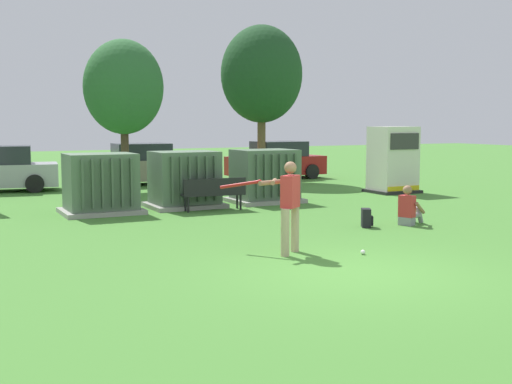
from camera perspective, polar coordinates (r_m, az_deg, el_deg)
The scene contains 14 objects.
ground_plane at distance 10.94m, azimuth 8.67°, elevation -6.97°, with size 96.00×96.00×0.00m, color #478433.
transformer_west at distance 18.08m, azimuth -13.42°, elevation 0.66°, with size 2.10×1.70×1.62m.
transformer_mid_west at distance 18.97m, azimuth -6.27°, elevation 1.04°, with size 2.10×1.70×1.62m.
transformer_mid_east at distance 20.04m, azimuth 0.77°, elevation 1.35°, with size 2.10×1.70×1.62m.
generator_enclosure at distance 23.24m, azimuth 11.87°, elevation 2.75°, with size 1.60×1.40×2.30m.
park_bench at distance 18.13m, azimuth -3.69°, elevation 0.03°, with size 1.83×0.54×0.92m.
batter at distance 12.19m, azimuth 2.76°, elevation -0.90°, with size 1.20×1.41×1.74m.
sports_ball at distance 12.39m, azimuth 9.33°, elevation -5.21°, with size 0.09×0.09×0.09m, color white.
seated_spectator at distance 16.10m, azimuth 13.22°, elevation -1.48°, with size 0.79×0.66×0.96m.
backpack at distance 15.56m, azimuth 9.63°, elevation -2.27°, with size 0.36×0.38×0.44m.
tree_center_left at distance 23.67m, azimuth -11.50°, elevation 8.95°, with size 2.80×2.80×5.35m.
tree_center_right at distance 27.15m, azimuth 0.49°, elevation 10.23°, with size 3.35×3.35×6.40m.
parked_car_left_of_center at distance 26.06m, azimuth -10.20°, elevation 2.30°, with size 4.26×2.04×1.62m.
parked_car_right_of_center at distance 28.32m, azimuth 1.82°, elevation 2.69°, with size 4.28×2.08×1.62m.
Camera 1 is at (-6.16, -8.69, 2.48)m, focal length 45.77 mm.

